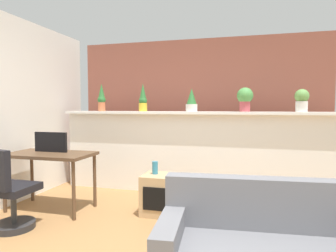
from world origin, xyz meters
name	(u,v)px	position (x,y,z in m)	size (l,w,h in m)	color
divider_wall	(192,154)	(0.00, 2.00, 0.62)	(4.21, 0.16, 1.24)	white
plant_shelf	(192,113)	(0.00, 1.96, 1.26)	(4.21, 0.30, 0.04)	white
brick_wall_behind	(199,113)	(0.00, 2.60, 1.25)	(4.21, 0.10, 2.50)	brown
potted_plant_0	(102,98)	(-1.51, 1.95, 1.49)	(0.13, 0.13, 0.45)	#C66B42
potted_plant_1	(143,99)	(-0.80, 1.97, 1.48)	(0.13, 0.13, 0.44)	gold
potted_plant_2	(192,101)	(-0.01, 1.95, 1.44)	(0.17, 0.17, 0.35)	silver
potted_plant_3	(245,98)	(0.77, 1.99, 1.48)	(0.23, 0.23, 0.35)	#B7474C
potted_plant_4	(302,100)	(1.53, 1.95, 1.45)	(0.19, 0.19, 0.32)	silver
desk	(50,159)	(-1.66, 0.81, 0.67)	(1.10, 0.60, 0.75)	brown
tv_monitor	(51,142)	(-1.71, 0.89, 0.88)	(0.47, 0.04, 0.26)	black
office_chair	(8,196)	(-1.68, 0.12, 0.39)	(0.49, 0.49, 0.91)	#262628
side_cube_shelf	(159,194)	(-0.25, 1.02, 0.25)	(0.40, 0.41, 0.50)	tan
vase_on_shelf	(155,168)	(-0.31, 1.05, 0.58)	(0.07, 0.07, 0.16)	teal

